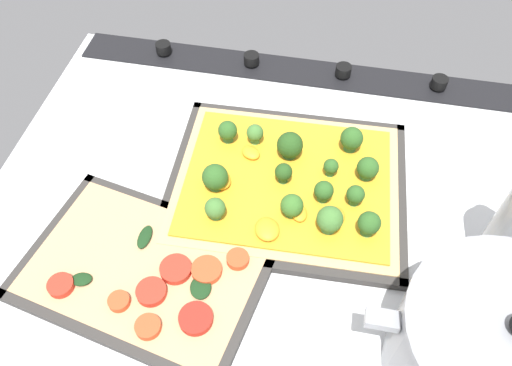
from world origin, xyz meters
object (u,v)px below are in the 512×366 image
at_px(baking_tray_front, 287,186).
at_px(broccoli_pizza, 289,181).
at_px(veggie_pizza_back, 148,272).
at_px(baking_tray_back, 145,271).
at_px(cooking_pot, 493,354).

bearing_deg(baking_tray_front, broccoli_pizza, 134.82).
bearing_deg(baking_tray_front, veggie_pizza_back, 49.32).
xyz_separation_m(baking_tray_back, veggie_pizza_back, (-0.01, 0.00, 0.01)).
relative_size(broccoli_pizza, cooking_pot, 1.18).
distance_m(veggie_pizza_back, cooking_pot, 0.42).
distance_m(broccoli_pizza, veggie_pizza_back, 0.24).
xyz_separation_m(baking_tray_front, broccoli_pizza, (-0.00, 0.00, 0.02)).
bearing_deg(veggie_pizza_back, cooking_pot, 173.32).
relative_size(baking_tray_front, broccoli_pizza, 1.07).
bearing_deg(cooking_pot, broccoli_pizza, -41.79).
xyz_separation_m(baking_tray_front, veggie_pizza_back, (0.16, 0.18, 0.01)).
xyz_separation_m(baking_tray_back, cooking_pot, (-0.42, 0.05, 0.06)).
bearing_deg(veggie_pizza_back, broccoli_pizza, -131.90).
bearing_deg(cooking_pot, baking_tray_front, -41.84).
distance_m(broccoli_pizza, baking_tray_back, 0.24).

